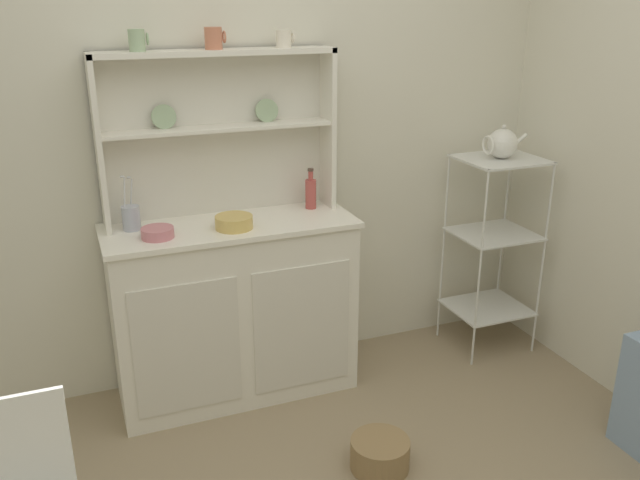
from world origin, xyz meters
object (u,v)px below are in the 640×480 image
object	(u,v)px
jam_bottle	(311,192)
utensil_jar	(131,217)
hutch_shelf_unit	(217,122)
hutch_cabinet	(234,308)
bowl_mixing_large	(158,233)
bakers_rack	(494,234)
floor_basket	(380,454)
cup_sage_0	(137,40)
porcelain_teapot	(502,144)

from	to	relation	value
jam_bottle	utensil_jar	world-z (taller)	utensil_jar
hutch_shelf_unit	hutch_cabinet	bearing A→B (deg)	-90.00
bowl_mixing_large	utensil_jar	world-z (taller)	utensil_jar
bakers_rack	floor_basket	xyz separation A→B (m)	(-1.04, -0.75, -0.60)
floor_basket	jam_bottle	size ratio (longest dim) A/B	1.24
hutch_shelf_unit	jam_bottle	size ratio (longest dim) A/B	5.42
jam_bottle	utensil_jar	xyz separation A→B (m)	(-0.87, -0.01, -0.02)
bakers_rack	cup_sage_0	distance (m)	2.06
floor_basket	bowl_mixing_large	xyz separation A→B (m)	(-0.74, 0.73, 0.85)
bowl_mixing_large	porcelain_teapot	size ratio (longest dim) A/B	0.58
hutch_cabinet	porcelain_teapot	world-z (taller)	porcelain_teapot
cup_sage_0	porcelain_teapot	distance (m)	1.86
floor_basket	utensil_jar	distance (m)	1.50
bakers_rack	jam_bottle	distance (m)	1.06
utensil_jar	jam_bottle	bearing A→B (deg)	0.52
cup_sage_0	utensil_jar	world-z (taller)	cup_sage_0
hutch_shelf_unit	bakers_rack	world-z (taller)	hutch_shelf_unit
floor_basket	cup_sage_0	size ratio (longest dim) A/B	2.76
bakers_rack	floor_basket	size ratio (longest dim) A/B	4.33
floor_basket	utensil_jar	world-z (taller)	utensil_jar
cup_sage_0	porcelain_teapot	world-z (taller)	cup_sage_0
hutch_cabinet	bowl_mixing_large	world-z (taller)	bowl_mixing_large
hutch_shelf_unit	bakers_rack	distance (m)	1.60
hutch_cabinet	cup_sage_0	xyz separation A→B (m)	(-0.33, 0.12, 1.25)
floor_basket	cup_sage_0	bearing A→B (deg)	128.37
hutch_shelf_unit	bakers_rack	bearing A→B (deg)	-8.75
hutch_cabinet	utensil_jar	world-z (taller)	utensil_jar
floor_basket	jam_bottle	world-z (taller)	jam_bottle
bakers_rack	hutch_shelf_unit	bearing A→B (deg)	171.25
hutch_shelf_unit	cup_sage_0	bearing A→B (deg)	-172.49
jam_bottle	utensil_jar	bearing A→B (deg)	-179.48
hutch_shelf_unit	cup_sage_0	size ratio (longest dim) A/B	12.02
porcelain_teapot	floor_basket	bearing A→B (deg)	-144.29
hutch_shelf_unit	cup_sage_0	world-z (taller)	cup_sage_0
porcelain_teapot	utensil_jar	bearing A→B (deg)	175.89
hutch_shelf_unit	utensil_jar	distance (m)	0.59
hutch_cabinet	hutch_shelf_unit	xyz separation A→B (m)	(0.00, 0.17, 0.88)
hutch_cabinet	jam_bottle	size ratio (longest dim) A/B	5.79
porcelain_teapot	bakers_rack	bearing A→B (deg)	0.00
porcelain_teapot	bowl_mixing_large	bearing A→B (deg)	-179.45
hutch_cabinet	jam_bottle	xyz separation A→B (m)	(0.43, 0.09, 0.51)
utensil_jar	bowl_mixing_large	bearing A→B (deg)	-58.98
hutch_cabinet	floor_basket	distance (m)	0.98
hutch_cabinet	bakers_rack	distance (m)	1.46
hutch_cabinet	floor_basket	size ratio (longest dim) A/B	4.66
cup_sage_0	porcelain_teapot	size ratio (longest dim) A/B	0.37
bakers_rack	cup_sage_0	size ratio (longest dim) A/B	11.96
hutch_shelf_unit	utensil_jar	size ratio (longest dim) A/B	4.38
hutch_shelf_unit	porcelain_teapot	size ratio (longest dim) A/B	4.45
utensil_jar	porcelain_teapot	xyz separation A→B (m)	(1.87, -0.13, 0.22)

